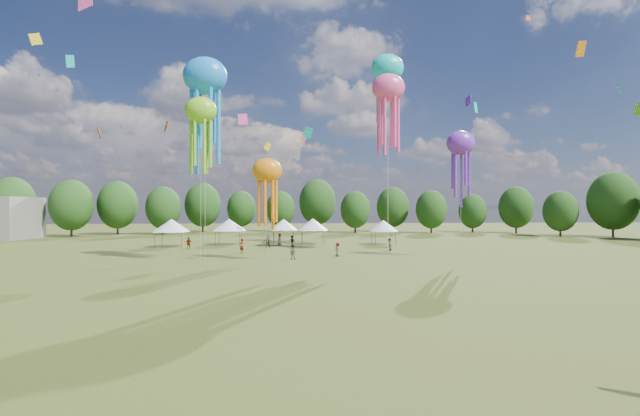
{
  "coord_description": "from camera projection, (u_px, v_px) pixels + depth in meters",
  "views": [
    {
      "loc": [
        -3.14,
        -15.77,
        6.05
      ],
      "look_at": [
        -0.81,
        15.0,
        6.0
      ],
      "focal_mm": 24.77,
      "sensor_mm": 36.0,
      "label": 1
    }
  ],
  "objects": [
    {
      "name": "spectator_near",
      "position": [
        293.0,
        252.0,
        50.85
      ],
      "size": [
        0.97,
        0.84,
        1.7
      ],
      "primitive_type": "imported",
      "rotation": [
        0.0,
        0.0,
        2.87
      ],
      "color": "gray",
      "rests_on": "ground"
    },
    {
      "name": "spectators_far",
      "position": [
        286.0,
        243.0,
        63.94
      ],
      "size": [
        29.31,
        18.03,
        1.91
      ],
      "color": "gray",
      "rests_on": "ground"
    },
    {
      "name": "small_kites",
      "position": [
        296.0,
        30.0,
        58.44
      ],
      "size": [
        74.28,
        49.43,
        40.11
      ],
      "color": "#88DA24",
      "rests_on": "ground"
    },
    {
      "name": "ground",
      "position": [
        373.0,
        374.0,
        15.97
      ],
      "size": [
        300.0,
        300.0,
        0.0
      ],
      "primitive_type": "plane",
      "color": "#384416",
      "rests_on": "ground"
    },
    {
      "name": "show_kites",
      "position": [
        329.0,
        108.0,
        57.11
      ],
      "size": [
        34.0,
        21.15,
        29.84
      ],
      "color": "#88DA24",
      "rests_on": "ground"
    },
    {
      "name": "festival_tents",
      "position": [
        269.0,
        225.0,
        70.72
      ],
      "size": [
        38.11,
        11.27,
        4.28
      ],
      "color": "#47474C",
      "rests_on": "ground"
    },
    {
      "name": "treeline",
      "position": [
        283.0,
        204.0,
        78.0
      ],
      "size": [
        201.57,
        95.24,
        13.43
      ],
      "color": "#38281C",
      "rests_on": "ground"
    }
  ]
}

